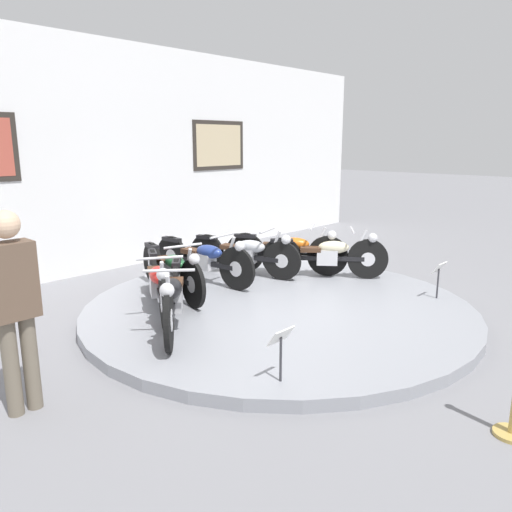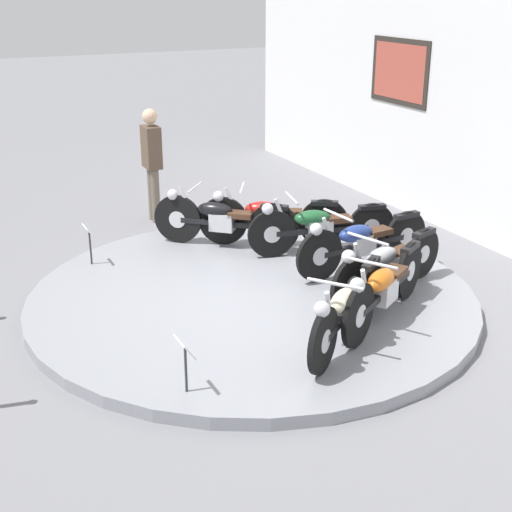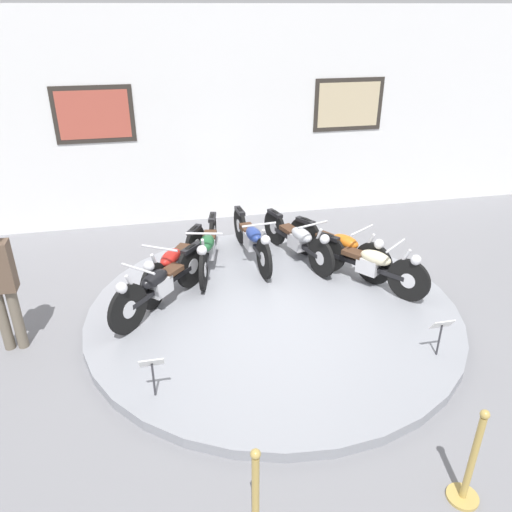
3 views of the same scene
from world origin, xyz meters
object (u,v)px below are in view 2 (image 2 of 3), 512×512
(motorcycle_orange, at_px, (384,287))
(motorcycle_cream, at_px, (347,307))
(motorcycle_black, at_px, (222,219))
(motorcycle_silver, at_px, (386,264))
(motorcycle_red, at_px, (270,217))
(motorcycle_blue, at_px, (361,241))
(info_placard_front_centre, at_px, (185,354))
(motorcycle_green, at_px, (319,226))
(info_placard_front_left, at_px, (89,237))
(visitor_standing, at_px, (152,158))

(motorcycle_orange, distance_m, motorcycle_cream, 0.65)
(motorcycle_black, relative_size, motorcycle_silver, 0.81)
(motorcycle_red, distance_m, motorcycle_blue, 1.42)
(info_placard_front_centre, bearing_deg, motorcycle_green, 130.91)
(motorcycle_black, xyz_separation_m, info_placard_front_left, (-0.15, -1.74, -0.03))
(motorcycle_blue, bearing_deg, motorcycle_green, -167.89)
(info_placard_front_left, distance_m, visitor_standing, 2.26)
(motorcycle_orange, relative_size, info_placard_front_left, 3.38)
(motorcycle_red, xyz_separation_m, motorcycle_green, (0.55, 0.43, -0.01))
(info_placard_front_centre, bearing_deg, motorcycle_orange, 99.32)
(motorcycle_red, height_order, motorcycle_green, motorcycle_red)
(motorcycle_green, distance_m, motorcycle_cream, 2.47)
(info_placard_front_left, bearing_deg, motorcycle_green, 71.31)
(motorcycle_blue, distance_m, info_placard_front_left, 3.37)
(motorcycle_red, distance_m, visitor_standing, 2.33)
(motorcycle_green, relative_size, visitor_standing, 1.12)
(info_placard_front_left, relative_size, visitor_standing, 0.30)
(motorcycle_blue, relative_size, visitor_standing, 1.15)
(motorcycle_red, bearing_deg, motorcycle_blue, 24.52)
(motorcycle_black, bearing_deg, motorcycle_blue, 37.98)
(motorcycle_green, bearing_deg, motorcycle_silver, -0.01)
(info_placard_front_centre, bearing_deg, motorcycle_red, 141.60)
(motorcycle_silver, xyz_separation_m, motorcycle_orange, (0.55, -0.43, 0.01))
(motorcycle_blue, xyz_separation_m, motorcycle_cream, (1.51, -1.19, -0.00))
(motorcycle_cream, xyz_separation_m, info_placard_front_centre, (0.15, -1.74, -0.02))
(motorcycle_black, relative_size, info_placard_front_left, 3.00)
(motorcycle_green, distance_m, info_placard_front_left, 2.93)
(motorcycle_cream, height_order, visitor_standing, visitor_standing)
(motorcycle_red, xyz_separation_m, visitor_standing, (-2.09, -0.93, 0.46))
(motorcycle_red, relative_size, motorcycle_orange, 1.01)
(info_placard_front_left, bearing_deg, motorcycle_cream, 28.63)
(motorcycle_black, relative_size, motorcycle_orange, 0.89)
(motorcycle_green, xyz_separation_m, motorcycle_blue, (0.74, 0.16, 0.00))
(motorcycle_green, distance_m, motorcycle_blue, 0.75)
(motorcycle_silver, xyz_separation_m, info_placard_front_centre, (0.93, -2.77, -0.01))
(motorcycle_black, xyz_separation_m, motorcycle_cream, (3.03, -0.00, -0.01))
(motorcycle_black, height_order, motorcycle_green, motorcycle_black)
(motorcycle_orange, relative_size, motorcycle_cream, 1.08)
(motorcycle_green, xyz_separation_m, motorcycle_silver, (1.47, -0.00, -0.01))
(motorcycle_blue, height_order, info_placard_front_centre, motorcycle_blue)
(motorcycle_black, distance_m, motorcycle_blue, 1.93)
(info_placard_front_centre, bearing_deg, motorcycle_cream, 95.08)
(motorcycle_black, relative_size, motorcycle_green, 0.79)
(motorcycle_red, xyz_separation_m, info_placard_front_left, (-0.39, -2.34, -0.03))
(motorcycle_red, height_order, motorcycle_blue, motorcycle_red)
(info_placard_front_centre, bearing_deg, visitor_standing, 164.39)
(motorcycle_silver, height_order, visitor_standing, visitor_standing)
(motorcycle_orange, bearing_deg, motorcycle_green, 167.97)
(info_placard_front_left, bearing_deg, visitor_standing, 140.36)
(motorcycle_silver, distance_m, motorcycle_cream, 1.29)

